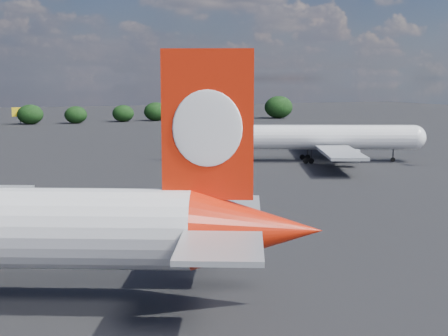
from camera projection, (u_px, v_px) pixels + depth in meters
name	position (u px, v px, depth m)	size (l,w,h in m)	color
china_southern_airliner	(311.00, 138.00, 111.34)	(41.16, 39.63, 14.01)	white
billboard_yellow	(20.00, 112.00, 203.08)	(5.00, 0.30, 5.50)	yellow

